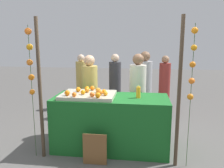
{
  "coord_description": "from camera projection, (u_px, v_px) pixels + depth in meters",
  "views": [
    {
      "loc": [
        0.53,
        -3.82,
        1.91
      ],
      "look_at": [
        0.0,
        0.15,
        1.15
      ],
      "focal_mm": 36.66,
      "sensor_mm": 36.0,
      "label": 1
    }
  ],
  "objects": [
    {
      "name": "crowd_person_1",
      "position": [
        115.0,
        86.0,
        6.07
      ],
      "size": [
        0.31,
        0.31,
        1.57
      ],
      "color": "#333338",
      "rests_on": "ground_plane"
    },
    {
      "name": "orange_12",
      "position": [
        87.0,
        90.0,
        4.04
      ],
      "size": [
        0.08,
        0.08,
        0.08
      ],
      "primitive_type": "sphere",
      "color": "orange",
      "rests_on": "orange_tray"
    },
    {
      "name": "crowd_person_2",
      "position": [
        164.0,
        85.0,
        6.27
      ],
      "size": [
        0.3,
        0.3,
        1.51
      ],
      "color": "maroon",
      "rests_on": "ground_plane"
    },
    {
      "name": "orange_4",
      "position": [
        104.0,
        91.0,
        3.94
      ],
      "size": [
        0.08,
        0.08,
        0.08
      ],
      "primitive_type": "sphere",
      "color": "orange",
      "rests_on": "orange_tray"
    },
    {
      "name": "vendor_left",
      "position": [
        90.0,
        97.0,
        4.74
      ],
      "size": [
        0.33,
        0.33,
        1.62
      ],
      "color": "tan",
      "rests_on": "ground_plane"
    },
    {
      "name": "orange_8",
      "position": [
        92.0,
        88.0,
        4.21
      ],
      "size": [
        0.08,
        0.08,
        0.08
      ],
      "primitive_type": "sphere",
      "color": "orange",
      "rests_on": "orange_tray"
    },
    {
      "name": "orange_tray",
      "position": [
        88.0,
        95.0,
        3.98
      ],
      "size": [
        0.92,
        0.69,
        0.06
      ],
      "primitive_type": "cube",
      "color": "#B2AD99",
      "rests_on": "stall_counter"
    },
    {
      "name": "orange_1",
      "position": [
        67.0,
        93.0,
        3.8
      ],
      "size": [
        0.09,
        0.09,
        0.09
      ],
      "primitive_type": "sphere",
      "color": "orange",
      "rests_on": "orange_tray"
    },
    {
      "name": "stall_counter",
      "position": [
        111.0,
        123.0,
        4.06
      ],
      "size": [
        1.99,
        0.83,
        0.95
      ],
      "primitive_type": "cube",
      "color": "#196023",
      "rests_on": "ground_plane"
    },
    {
      "name": "orange_6",
      "position": [
        74.0,
        95.0,
        3.72
      ],
      "size": [
        0.08,
        0.08,
        0.08
      ],
      "primitive_type": "sphere",
      "color": "orange",
      "rests_on": "orange_tray"
    },
    {
      "name": "crowd_person_4",
      "position": [
        90.0,
        89.0,
        5.86
      ],
      "size": [
        0.3,
        0.3,
        1.47
      ],
      "color": "tan",
      "rests_on": "ground_plane"
    },
    {
      "name": "orange_2",
      "position": [
        87.0,
        89.0,
        4.14
      ],
      "size": [
        0.09,
        0.09,
        0.09
      ],
      "primitive_type": "sphere",
      "color": "orange",
      "rests_on": "orange_tray"
    },
    {
      "name": "crowd_person_0",
      "position": [
        144.0,
        90.0,
        5.31
      ],
      "size": [
        0.33,
        0.33,
        1.67
      ],
      "color": "#99999E",
      "rests_on": "ground_plane"
    },
    {
      "name": "canopy_post_right",
      "position": [
        179.0,
        94.0,
        3.35
      ],
      "size": [
        0.06,
        0.06,
        2.27
      ],
      "primitive_type": "cylinder",
      "color": "#473828",
      "rests_on": "ground_plane"
    },
    {
      "name": "garland_strand_left",
      "position": [
        30.0,
        60.0,
        3.55
      ],
      "size": [
        0.11,
        0.12,
        2.15
      ],
      "color": "#2D4C23",
      "rests_on": "ground_plane"
    },
    {
      "name": "orange_0",
      "position": [
        106.0,
        93.0,
        3.8
      ],
      "size": [
        0.08,
        0.08,
        0.08
      ],
      "primitive_type": "sphere",
      "color": "orange",
      "rests_on": "orange_tray"
    },
    {
      "name": "orange_11",
      "position": [
        100.0,
        92.0,
        3.84
      ],
      "size": [
        0.09,
        0.09,
        0.09
      ],
      "primitive_type": "sphere",
      "color": "orange",
      "rests_on": "orange_tray"
    },
    {
      "name": "vendor_right",
      "position": [
        137.0,
        97.0,
        4.66
      ],
      "size": [
        0.33,
        0.33,
        1.66
      ],
      "color": "beige",
      "rests_on": "ground_plane"
    },
    {
      "name": "canopy_post_left",
      "position": [
        40.0,
        90.0,
        3.63
      ],
      "size": [
        0.06,
        0.06,
        2.27
      ],
      "primitive_type": "cylinder",
      "color": "#473828",
      "rests_on": "ground_plane"
    },
    {
      "name": "chalkboard_sign",
      "position": [
        95.0,
        150.0,
        3.55
      ],
      "size": [
        0.38,
        0.03,
        0.51
      ],
      "color": "brown",
      "rests_on": "ground_plane"
    },
    {
      "name": "orange_10",
      "position": [
        83.0,
        92.0,
        3.88
      ],
      "size": [
        0.08,
        0.08,
        0.08
      ],
      "primitive_type": "sphere",
      "color": "orange",
      "rests_on": "orange_tray"
    },
    {
      "name": "orange_3",
      "position": [
        78.0,
        89.0,
        4.08
      ],
      "size": [
        0.09,
        0.09,
        0.09
      ],
      "primitive_type": "sphere",
      "color": "orange",
      "rests_on": "orange_tray"
    },
    {
      "name": "orange_9",
      "position": [
        98.0,
        90.0,
        4.02
      ],
      "size": [
        0.09,
        0.09,
        0.09
      ],
      "primitive_type": "sphere",
      "color": "orange",
      "rests_on": "orange_tray"
    },
    {
      "name": "juice_bottle",
      "position": [
        138.0,
        92.0,
        3.89
      ],
      "size": [
        0.07,
        0.07,
        0.2
      ],
      "color": "#F7A21F",
      "rests_on": "stall_counter"
    },
    {
      "name": "orange_7",
      "position": [
        92.0,
        94.0,
        3.71
      ],
      "size": [
        0.08,
        0.08,
        0.08
      ],
      "primitive_type": "sphere",
      "color": "orange",
      "rests_on": "orange_tray"
    },
    {
      "name": "crowd_person_3",
      "position": [
        82.0,
        83.0,
        6.58
      ],
      "size": [
        0.31,
        0.31,
        1.53
      ],
      "color": "tan",
      "rests_on": "ground_plane"
    },
    {
      "name": "ground_plane",
      "position": [
        111.0,
        147.0,
        4.15
      ],
      "size": [
        24.0,
        24.0,
        0.0
      ],
      "primitive_type": "plane",
      "color": "#565451"
    },
    {
      "name": "orange_5",
      "position": [
        98.0,
        95.0,
        3.65
      ],
      "size": [
        0.09,
        0.09,
        0.09
      ],
      "primitive_type": "sphere",
      "color": "orange",
      "rests_on": "orange_tray"
    },
    {
      "name": "garland_strand_right",
      "position": [
        193.0,
        65.0,
        3.24
      ],
      "size": [
        0.1,
        0.1,
        2.15
      ],
      "color": "#2D4C23",
      "rests_on": "ground_plane"
    }
  ]
}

